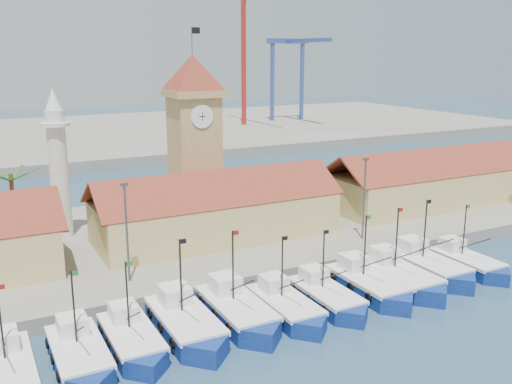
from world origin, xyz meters
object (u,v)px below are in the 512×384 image
boat_5 (287,308)px  clock_tower (194,136)px  minaret (58,164)px  boat_0 (7,375)px

boat_5 → clock_tower: (1.49, 23.99, 11.22)m
boat_5 → minaret: (-13.51, 25.99, 8.99)m
boat_5 → minaret: size_ratio=0.58×
minaret → boat_0: bearing=-107.1°
boat_5 → minaret: bearing=117.5°
minaret → clock_tower: bearing=-7.6°
boat_0 → minaret: minaret is taller
boat_0 → minaret: size_ratio=0.58×
clock_tower → boat_5: bearing=-93.6°
boat_0 → boat_5: bearing=0.3°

